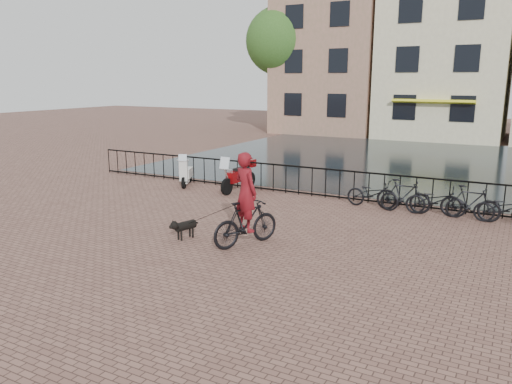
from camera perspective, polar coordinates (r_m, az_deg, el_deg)
The scene contains 15 objects.
ground at distance 10.54m, azimuth -7.91°, elevation -9.59°, with size 100.00×100.00×0.00m, color brown.
canal_water at distance 26.08m, azimuth 15.17°, elevation 3.55°, with size 20.00×20.00×0.00m, color black.
railing at distance 17.21m, azimuth 7.96°, elevation 0.99°, with size 20.00×0.05×1.02m.
canal_house_left at distance 40.16m, azimuth 9.35°, elevation 16.08°, with size 7.50×9.00×12.80m.
canal_house_mid at distance 38.22m, azimuth 21.10°, elevation 14.84°, with size 8.00×9.50×11.80m.
tree_far_left at distance 38.76m, azimuth 2.72°, elevation 16.84°, with size 5.04×5.04×9.27m.
cyclist at distance 12.05m, azimuth -1.16°, elevation -1.47°, with size 1.33×2.02×2.69m.
dog at distance 12.86m, azimuth -8.06°, elevation -4.13°, with size 0.48×0.85×0.55m.
motorcycle at distance 18.04m, azimuth -2.00°, elevation 2.26°, with size 0.59×1.97×1.39m.
scooter at distance 19.20m, azimuth -7.95°, elevation 2.70°, with size 0.97×1.47×1.33m.
parked_bike_0 at distance 16.13m, azimuth 13.19°, elevation -0.22°, with size 0.60×1.72×0.90m, color black.
parked_bike_1 at distance 15.90m, azimuth 16.49°, elevation -0.42°, with size 0.47×1.66×1.00m, color black.
parked_bike_2 at distance 15.76m, azimuth 19.85°, elevation -0.96°, with size 0.60×1.72×0.90m, color black.
parked_bike_3 at distance 15.64m, azimuth 23.29°, elevation -1.16°, with size 0.47×1.66×1.00m, color black.
parked_bike_4 at distance 15.61m, azimuth 26.74°, elevation -1.70°, with size 0.60×1.72×0.90m, color black.
Camera 1 is at (5.85, -7.80, 3.99)m, focal length 35.00 mm.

